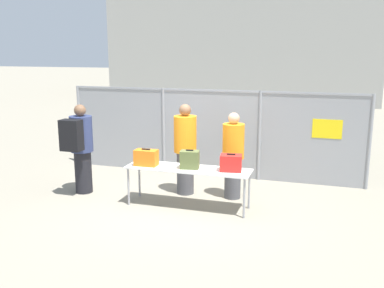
{
  "coord_description": "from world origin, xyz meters",
  "views": [
    {
      "loc": [
        2.49,
        -7.15,
        2.81
      ],
      "look_at": [
        0.05,
        0.54,
        1.05
      ],
      "focal_mm": 40.0,
      "sensor_mm": 36.0,
      "label": 1
    }
  ],
  "objects": [
    {
      "name": "distant_hangar",
      "position": [
        -2.41,
        22.16,
        3.12
      ],
      "size": [
        14.97,
        12.95,
        6.24
      ],
      "color": "#999993",
      "rests_on": "ground_plane"
    },
    {
      "name": "suitcase_orange",
      "position": [
        -0.63,
        -0.12,
        0.88
      ],
      "size": [
        0.42,
        0.24,
        0.32
      ],
      "color": "orange",
      "rests_on": "inspection_table"
    },
    {
      "name": "suitcase_olive",
      "position": [
        0.2,
        -0.07,
        0.9
      ],
      "size": [
        0.37,
        0.28,
        0.35
      ],
      "color": "#566033",
      "rests_on": "inspection_table"
    },
    {
      "name": "traveler_hooded",
      "position": [
        -2.11,
        0.03,
        0.99
      ],
      "size": [
        0.44,
        0.69,
        1.79
      ],
      "rotation": [
        0.0,
        0.0,
        -0.06
      ],
      "color": "black",
      "rests_on": "ground_plane"
    },
    {
      "name": "inspection_table",
      "position": [
        0.17,
        -0.06,
        0.68
      ],
      "size": [
        2.29,
        0.61,
        0.74
      ],
      "color": "silver",
      "rests_on": "ground_plane"
    },
    {
      "name": "security_worker_far",
      "position": [
        0.84,
        0.68,
        0.87
      ],
      "size": [
        0.42,
        0.42,
        1.68
      ],
      "rotation": [
        0.0,
        0.0,
        3.04
      ],
      "color": "#4C4C51",
      "rests_on": "ground_plane"
    },
    {
      "name": "suitcase_red",
      "position": [
        0.94,
        0.0,
        0.88
      ],
      "size": [
        0.41,
        0.33,
        0.31
      ],
      "color": "red",
      "rests_on": "inspection_table"
    },
    {
      "name": "ground_plane",
      "position": [
        0.0,
        0.0,
        0.0
      ],
      "size": [
        120.0,
        120.0,
        0.0
      ],
      "primitive_type": "plane",
      "color": "gray"
    },
    {
      "name": "utility_trailer",
      "position": [
        1.72,
        4.8,
        0.38
      ],
      "size": [
        3.6,
        2.22,
        0.62
      ],
      "color": "#4C6B47",
      "rests_on": "ground_plane"
    },
    {
      "name": "security_worker_near",
      "position": [
        -0.13,
        0.65,
        0.93
      ],
      "size": [
        0.45,
        0.45,
        1.81
      ],
      "rotation": [
        0.0,
        0.0,
        3.14
      ],
      "color": "#4C4C51",
      "rests_on": "ground_plane"
    },
    {
      "name": "fence_section",
      "position": [
        0.02,
        2.04,
        1.04
      ],
      "size": [
        6.81,
        0.07,
        1.98
      ],
      "color": "gray",
      "rests_on": "ground_plane"
    }
  ]
}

